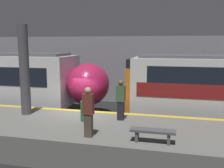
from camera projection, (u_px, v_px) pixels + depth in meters
The scene contains 8 objects.
ground_plane at pixel (84, 131), 13.16m from camera, with size 120.00×120.00×0.00m, color black.
platform at pixel (66, 135), 11.09m from camera, with size 40.00×4.17×1.08m.
station_rear_barrier at pixel (115, 70), 19.46m from camera, with size 50.00×0.15×4.88m.
support_pillar_near at pixel (24, 70), 12.00m from camera, with size 0.45×0.45×4.14m.
person_waiting at pixel (121, 99), 11.21m from camera, with size 0.38×0.24×1.75m.
person_walking at pixel (88, 111), 9.14m from camera, with size 0.38×0.24×1.79m.
platform_bench at pixel (153, 133), 8.70m from camera, with size 1.50×0.40×0.45m.
trash_bin at pixel (86, 111), 11.16m from camera, with size 0.44×0.44×0.85m.
Camera 1 is at (4.46, -11.92, 4.35)m, focal length 42.00 mm.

